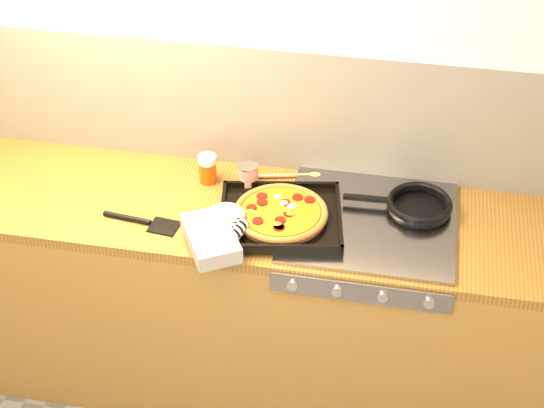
% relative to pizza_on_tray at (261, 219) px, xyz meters
% --- Properties ---
extents(room_shell, '(3.20, 3.20, 3.20)m').
position_rel_pizza_on_tray_xyz_m(room_shell, '(-0.08, 0.40, 0.20)').
color(room_shell, white).
rests_on(room_shell, ground).
extents(counter_run, '(3.20, 0.62, 0.90)m').
position_rel_pizza_on_tray_xyz_m(counter_run, '(-0.08, 0.11, -0.49)').
color(counter_run, brown).
rests_on(counter_run, ground).
extents(stovetop, '(0.60, 0.56, 0.02)m').
position_rel_pizza_on_tray_xyz_m(stovetop, '(0.37, 0.11, -0.04)').
color(stovetop, gray).
rests_on(stovetop, counter_run).
extents(pizza_on_tray, '(0.57, 0.56, 0.07)m').
position_rel_pizza_on_tray_xyz_m(pizza_on_tray, '(0.00, 0.00, 0.00)').
color(pizza_on_tray, black).
rests_on(pizza_on_tray, stovetop).
extents(frying_pan, '(0.39, 0.24, 0.04)m').
position_rel_pizza_on_tray_xyz_m(frying_pan, '(0.53, 0.20, -0.01)').
color(frying_pan, black).
rests_on(frying_pan, stovetop).
extents(tomato_can, '(0.08, 0.08, 0.11)m').
position_rel_pizza_on_tray_xyz_m(tomato_can, '(-0.10, 0.23, 0.01)').
color(tomato_can, '#A10D0E').
rests_on(tomato_can, counter_run).
extents(juice_glass, '(0.07, 0.07, 0.11)m').
position_rel_pizza_on_tray_xyz_m(juice_glass, '(-0.26, 0.25, 0.01)').
color(juice_glass, '#C4410B').
rests_on(juice_glass, counter_run).
extents(wooden_spoon, '(0.30, 0.09, 0.02)m').
position_rel_pizza_on_tray_xyz_m(wooden_spoon, '(0.05, 0.33, -0.04)').
color(wooden_spoon, '#B0764A').
rests_on(wooden_spoon, counter_run).
extents(black_spatula, '(0.29, 0.10, 0.02)m').
position_rel_pizza_on_tray_xyz_m(black_spatula, '(-0.42, -0.04, -0.04)').
color(black_spatula, black).
rests_on(black_spatula, counter_run).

